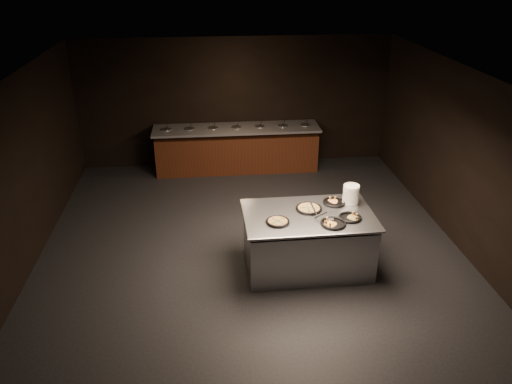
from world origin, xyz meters
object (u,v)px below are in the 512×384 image
serving_counter (307,242)px  plate_stack (351,194)px  pan_veggie_whole (278,221)px  pan_cheese_whole (309,208)px

serving_counter → plate_stack: (0.73, 0.30, 0.64)m
serving_counter → plate_stack: 1.02m
pan_veggie_whole → plate_stack: bearing=22.7°
serving_counter → plate_stack: size_ratio=6.66×
serving_counter → pan_veggie_whole: size_ratio=5.64×
serving_counter → plate_stack: bearing=22.0°
pan_veggie_whole → pan_cheese_whole: bearing=33.9°
serving_counter → pan_cheese_whole: 0.54m
plate_stack → pan_cheese_whole: plate_stack is taller
serving_counter → pan_cheese_whole: bearing=78.0°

